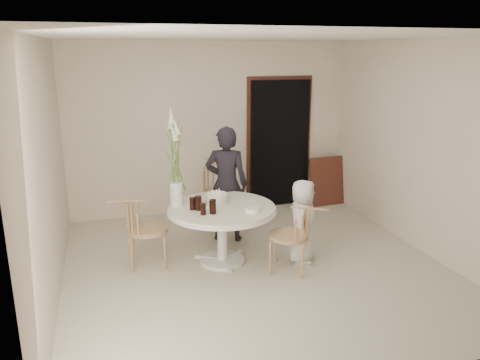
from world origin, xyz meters
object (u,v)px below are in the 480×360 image
object	(u,v)px
chair_left	(137,223)
birthday_cake	(217,198)
chair_far	(218,184)
girl	(226,184)
boy	(302,221)
chair_right	(299,230)
table	(222,215)
flower_vase	(175,163)

from	to	relation	value
chair_left	birthday_cake	bearing A→B (deg)	-85.39
chair_far	chair_left	size ratio (longest dim) A/B	1.15
chair_left	girl	xyz separation A→B (m)	(1.25, 0.50, 0.25)
boy	birthday_cake	distance (m)	1.10
chair_far	chair_right	world-z (taller)	chair_far
birthday_cake	chair_right	bearing A→B (deg)	-38.24
chair_right	girl	bearing A→B (deg)	-124.71
chair_far	girl	world-z (taller)	girl
chair_right	chair_left	size ratio (longest dim) A/B	0.96
table	flower_vase	distance (m)	0.85
birthday_cake	girl	bearing A→B (deg)	63.46
chair_right	girl	distance (m)	1.36
table	chair_right	xyz separation A→B (m)	(0.80, -0.51, -0.09)
table	chair_right	distance (m)	0.95
chair_left	girl	size ratio (longest dim) A/B	0.53
chair_right	boy	size ratio (longest dim) A/B	0.78
chair_left	girl	world-z (taller)	girl
birthday_cake	flower_vase	distance (m)	0.68
chair_right	birthday_cake	xyz separation A→B (m)	(-0.83, 0.65, 0.26)
girl	boy	xyz separation A→B (m)	(0.71, -0.96, -0.27)
boy	table	bearing A→B (deg)	102.06
chair_far	girl	bearing A→B (deg)	-107.34
chair_right	boy	bearing A→B (deg)	179.34
table	chair_right	bearing A→B (deg)	-32.43
chair_far	birthday_cake	size ratio (longest dim) A/B	3.75
girl	birthday_cake	world-z (taller)	girl
chair_left	chair_right	bearing A→B (deg)	-103.61
table	flower_vase	size ratio (longest dim) A/B	1.11
girl	flower_vase	distance (m)	1.04
chair_right	flower_vase	world-z (taller)	flower_vase
birthday_cake	table	bearing A→B (deg)	-78.16
chair_right	chair_far	bearing A→B (deg)	-133.08
chair_right	girl	size ratio (longest dim) A/B	0.51
table	birthday_cake	size ratio (longest dim) A/B	5.10
girl	birthday_cake	distance (m)	0.62
table	birthday_cake	bearing A→B (deg)	101.84
chair_left	birthday_cake	distance (m)	1.00
table	birthday_cake	distance (m)	0.23
chair_left	flower_vase	bearing A→B (deg)	-84.43
chair_left	girl	distance (m)	1.37
chair_right	chair_left	bearing A→B (deg)	-80.81
chair_left	girl	bearing A→B (deg)	-60.32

